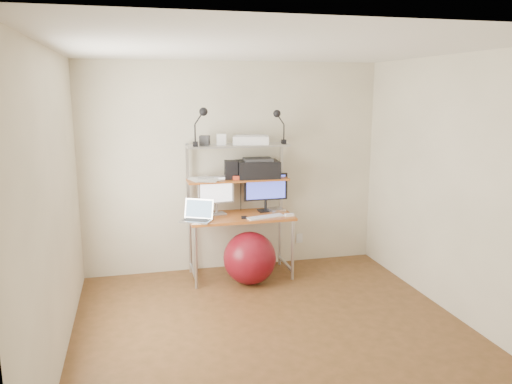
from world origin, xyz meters
TOP-DOWN VIEW (x-y plane):
  - room at (0.00, 0.00)m, footprint 3.60×3.60m
  - computer_desk at (0.00, 1.50)m, footprint 1.20×0.60m
  - wall_outlet at (0.85, 1.79)m, footprint 0.08×0.01m
  - monitor_silver at (-0.26, 1.57)m, footprint 0.44×0.19m
  - monitor_black at (0.34, 1.59)m, footprint 0.53×0.15m
  - laptop at (-0.51, 1.33)m, footprint 0.42×0.39m
  - keyboard at (0.26, 1.27)m, footprint 0.46×0.24m
  - mouse at (0.54, 1.27)m, footprint 0.10×0.07m
  - mac_mini at (0.45, 1.53)m, footprint 0.22×0.22m
  - phone at (0.02, 1.32)m, footprint 0.08×0.13m
  - printer at (0.25, 1.58)m, footprint 0.51×0.36m
  - nas_cube at (-0.08, 1.57)m, footprint 0.16×0.16m
  - red_box at (0.02, 1.51)m, footprint 0.19×0.14m
  - scanner at (0.16, 1.58)m, footprint 0.46×0.36m
  - box_white at (-0.19, 1.58)m, footprint 0.12×0.10m
  - box_grey at (-0.38, 1.59)m, footprint 0.14×0.14m
  - clip_lamp_left at (-0.42, 1.48)m, footprint 0.17×0.10m
  - clip_lamp_right at (0.47, 1.50)m, footprint 0.16×0.09m
  - exercise_ball at (0.05, 1.19)m, footprint 0.60×0.60m
  - paper_stack at (-0.39, 1.57)m, footprint 0.38×0.42m

SIDE VIEW (x-z plane):
  - exercise_ball at x=0.05m, z-range 0.00..0.60m
  - wall_outlet at x=0.85m, z-range 0.24..0.36m
  - phone at x=0.02m, z-range 0.74..0.75m
  - keyboard at x=0.26m, z-range 0.74..0.75m
  - mouse at x=0.54m, z-range 0.74..0.77m
  - mac_mini at x=0.45m, z-range 0.74..0.77m
  - laptop at x=-0.51m, z-range 0.64..0.94m
  - computer_desk at x=0.00m, z-range 0.17..1.74m
  - monitor_silver at x=-0.26m, z-range 0.76..1.24m
  - monitor_black at x=0.34m, z-range 0.74..1.27m
  - paper_stack at x=-0.39m, z-range 1.15..1.18m
  - red_box at x=0.02m, z-range 1.15..1.20m
  - room at x=0.00m, z-range -0.55..3.05m
  - nas_cube at x=-0.08m, z-range 1.15..1.37m
  - printer at x=0.25m, z-range 1.14..1.38m
  - scanner at x=0.16m, z-range 1.55..1.66m
  - box_grey at x=-0.38m, z-range 1.55..1.66m
  - box_white at x=-0.19m, z-range 1.55..1.68m
  - clip_lamp_right at x=0.47m, z-range 1.64..2.03m
  - clip_lamp_left at x=-0.42m, z-range 1.65..2.08m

